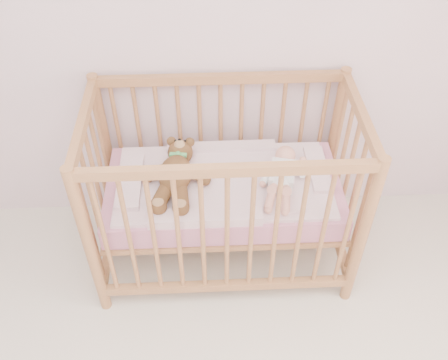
{
  "coord_description": "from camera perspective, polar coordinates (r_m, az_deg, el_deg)",
  "views": [
    {
      "loc": [
        0.12,
        -0.27,
        2.35
      ],
      "look_at": [
        0.21,
        1.55,
        0.62
      ],
      "focal_mm": 40.0,
      "sensor_mm": 36.0,
      "label": 1
    }
  ],
  "objects": [
    {
      "name": "crib",
      "position": [
        2.63,
        -0.05,
        -1.15
      ],
      "size": [
        1.36,
        0.76,
        1.0
      ],
      "primitive_type": null,
      "color": "#B5864D",
      "rests_on": "floor"
    },
    {
      "name": "mattress",
      "position": [
        2.64,
        -0.05,
        -1.38
      ],
      "size": [
        1.22,
        0.62,
        0.13
      ],
      "primitive_type": "cube",
      "color": "pink",
      "rests_on": "crib"
    },
    {
      "name": "wall_back",
      "position": [
        2.48,
        -5.59,
        19.62
      ],
      "size": [
        4.0,
        0.02,
        2.7
      ],
      "primitive_type": "cube",
      "color": "silver",
      "rests_on": "floor"
    },
    {
      "name": "baby",
      "position": [
        2.55,
        6.71,
        0.93
      ],
      "size": [
        0.34,
        0.52,
        0.12
      ],
      "primitive_type": null,
      "rotation": [
        0.0,
        0.0,
        -0.24
      ],
      "color": "white",
      "rests_on": "blanket"
    },
    {
      "name": "blanket",
      "position": [
        2.58,
        -0.05,
        -0.2
      ],
      "size": [
        1.1,
        0.58,
        0.06
      ],
      "primitive_type": null,
      "color": "pink",
      "rests_on": "mattress"
    },
    {
      "name": "teddy_bear",
      "position": [
        2.52,
        -5.58,
        0.7
      ],
      "size": [
        0.43,
        0.57,
        0.15
      ],
      "primitive_type": null,
      "rotation": [
        0.0,
        0.0,
        -0.12
      ],
      "color": "brown",
      "rests_on": "blanket"
    }
  ]
}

